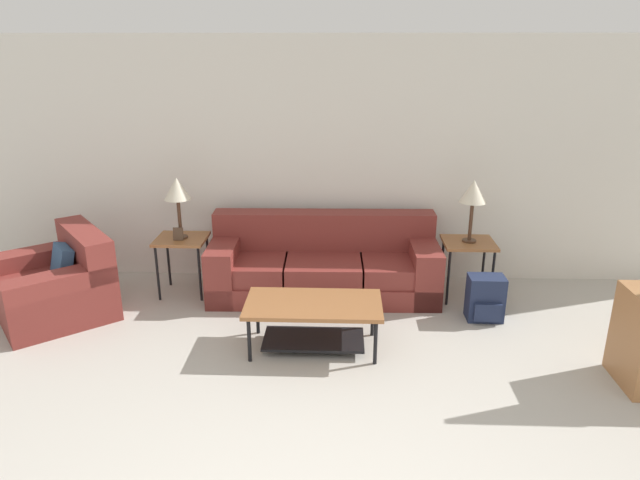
# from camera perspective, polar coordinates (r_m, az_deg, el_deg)

# --- Properties ---
(wall_back) EXTENTS (8.99, 0.06, 2.60)m
(wall_back) POSITION_cam_1_polar(r_m,az_deg,el_deg) (6.15, 0.74, 7.81)
(wall_back) COLOR silver
(wall_back) RESTS_ON ground_plane
(couch) EXTENTS (2.35, 0.89, 0.82)m
(couch) POSITION_cam_1_polar(r_m,az_deg,el_deg) (5.95, 0.37, -2.64)
(couch) COLOR maroon
(couch) RESTS_ON ground_plane
(armchair) EXTENTS (1.42, 1.43, 0.80)m
(armchair) POSITION_cam_1_polar(r_m,az_deg,el_deg) (6.08, -24.77, -4.16)
(armchair) COLOR maroon
(armchair) RESTS_ON ground_plane
(coffee_table) EXTENTS (1.16, 0.60, 0.43)m
(coffee_table) POSITION_cam_1_polar(r_m,az_deg,el_deg) (4.90, -0.66, -7.45)
(coffee_table) COLOR #935B33
(coffee_table) RESTS_ON ground_plane
(side_table_left) EXTENTS (0.51, 0.46, 0.61)m
(side_table_left) POSITION_cam_1_polar(r_m,az_deg,el_deg) (6.04, -13.66, -0.42)
(side_table_left) COLOR #935B33
(side_table_left) RESTS_ON ground_plane
(side_table_right) EXTENTS (0.51, 0.46, 0.61)m
(side_table_right) POSITION_cam_1_polar(r_m,az_deg,el_deg) (5.96, 14.62, -0.79)
(side_table_right) COLOR #935B33
(side_table_right) RESTS_ON ground_plane
(table_lamp_left) EXTENTS (0.27, 0.27, 0.63)m
(table_lamp_left) POSITION_cam_1_polar(r_m,az_deg,el_deg) (5.88, -14.10, 4.84)
(table_lamp_left) COLOR #472D1E
(table_lamp_left) RESTS_ON side_table_left
(table_lamp_right) EXTENTS (0.27, 0.27, 0.63)m
(table_lamp_right) POSITION_cam_1_polar(r_m,az_deg,el_deg) (5.79, 15.09, 4.53)
(table_lamp_right) COLOR #472D1E
(table_lamp_right) RESTS_ON side_table_right
(backpack) EXTENTS (0.34, 0.30, 0.44)m
(backpack) POSITION_cam_1_polar(r_m,az_deg,el_deg) (5.65, 16.20, -5.65)
(backpack) COLOR #1E2847
(backpack) RESTS_ON ground_plane
(picture_frame) EXTENTS (0.10, 0.04, 0.13)m
(picture_frame) POSITION_cam_1_polar(r_m,az_deg,el_deg) (5.94, -14.00, 0.60)
(picture_frame) COLOR #4C3828
(picture_frame) RESTS_ON side_table_left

